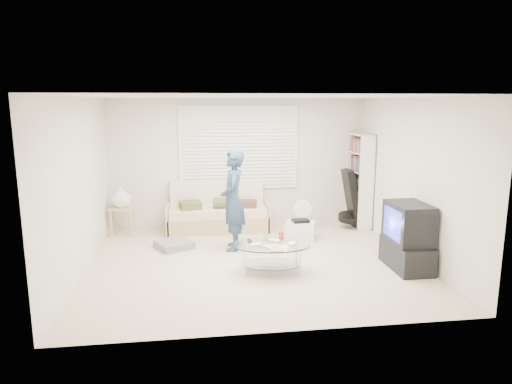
{
  "coord_description": "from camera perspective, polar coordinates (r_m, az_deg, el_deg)",
  "views": [
    {
      "loc": [
        -0.86,
        -6.67,
        2.41
      ],
      "look_at": [
        0.08,
        0.3,
        1.03
      ],
      "focal_mm": 32.0,
      "sensor_mm": 36.0,
      "label": 1
    }
  ],
  "objects": [
    {
      "name": "tv_unit",
      "position": [
        7.07,
        18.39,
        -5.38
      ],
      "size": [
        0.5,
        0.91,
        0.98
      ],
      "color": "black",
      "rests_on": "ground"
    },
    {
      "name": "ground",
      "position": [
        7.15,
        -0.31,
        -8.64
      ],
      "size": [
        5.0,
        5.0,
        0.0
      ],
      "primitive_type": "plane",
      "color": "tan",
      "rests_on": "ground"
    },
    {
      "name": "coffee_table",
      "position": [
        6.6,
        1.96,
        -7.2
      ],
      "size": [
        1.21,
        0.84,
        0.54
      ],
      "color": "silver",
      "rests_on": "ground"
    },
    {
      "name": "futon_sofa",
      "position": [
        8.81,
        -4.78,
        -2.75
      ],
      "size": [
        1.95,
        0.79,
        0.95
      ],
      "color": "tan",
      "rests_on": "ground"
    },
    {
      "name": "side_table",
      "position": [
        8.73,
        -16.47,
        -0.82
      ],
      "size": [
        0.46,
        0.37,
        0.92
      ],
      "color": "tan",
      "rests_on": "ground"
    },
    {
      "name": "floor_fan",
      "position": [
        8.82,
        5.75,
        -2.53
      ],
      "size": [
        0.36,
        0.24,
        0.59
      ],
      "color": "white",
      "rests_on": "ground"
    },
    {
      "name": "standing_person",
      "position": [
        7.52,
        -2.89,
        -1.02
      ],
      "size": [
        0.46,
        0.65,
        1.67
      ],
      "primitive_type": "imported",
      "rotation": [
        0.0,
        0.0,
        -1.67
      ],
      "color": "navy",
      "rests_on": "ground"
    },
    {
      "name": "guitar_case",
      "position": [
        9.03,
        11.78,
        -1.33
      ],
      "size": [
        0.42,
        0.42,
        1.14
      ],
      "color": "black",
      "rests_on": "ground"
    },
    {
      "name": "window_blinds",
      "position": [
        8.96,
        -2.14,
        5.55
      ],
      "size": [
        2.32,
        0.08,
        1.62
      ],
      "color": "silver",
      "rests_on": "ground"
    },
    {
      "name": "room_shell",
      "position": [
        7.25,
        -0.81,
        4.89
      ],
      "size": [
        5.02,
        4.52,
        2.51
      ],
      "color": "silver",
      "rests_on": "ground"
    },
    {
      "name": "storage_bin",
      "position": [
        8.27,
        5.56,
        -4.74
      ],
      "size": [
        0.61,
        0.51,
        0.36
      ],
      "color": "white",
      "rests_on": "ground"
    },
    {
      "name": "bookshelf",
      "position": [
        9.16,
        12.78,
        1.4
      ],
      "size": [
        0.29,
        0.77,
        1.83
      ],
      "color": "white",
      "rests_on": "ground"
    },
    {
      "name": "grey_floor_pillow",
      "position": [
        7.88,
        -10.21,
        -6.47
      ],
      "size": [
        0.72,
        0.72,
        0.12
      ],
      "primitive_type": "cube",
      "rotation": [
        0.0,
        0.0,
        0.49
      ],
      "color": "slate",
      "rests_on": "ground"
    }
  ]
}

